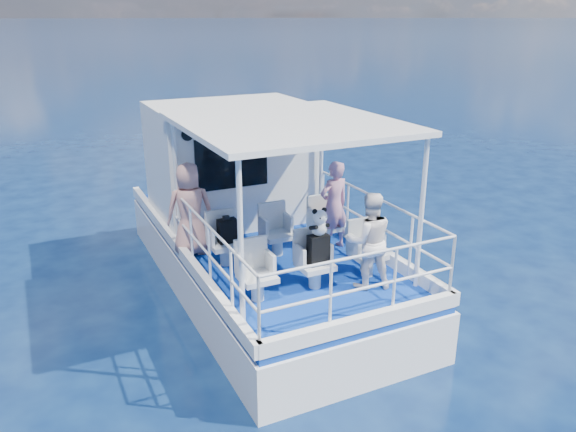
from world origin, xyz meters
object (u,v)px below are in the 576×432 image
at_px(passenger_port_fwd, 190,209).
at_px(backpack_center, 318,250).
at_px(panda, 319,222).
at_px(passenger_stbd_aft, 369,241).

distance_m(passenger_port_fwd, backpack_center, 2.38).
height_order(backpack_center, panda, panda).
bearing_deg(backpack_center, panda, 34.27).
height_order(passenger_port_fwd, backpack_center, passenger_port_fwd).
height_order(passenger_port_fwd, passenger_stbd_aft, passenger_port_fwd).
distance_m(passenger_port_fwd, passenger_stbd_aft, 2.98).
bearing_deg(passenger_stbd_aft, panda, -3.60).
relative_size(passenger_port_fwd, backpack_center, 3.47).
xyz_separation_m(passenger_port_fwd, passenger_stbd_aft, (1.94, -2.26, -0.06)).
relative_size(passenger_port_fwd, panda, 3.94).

